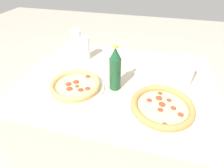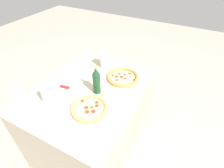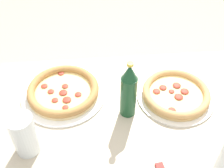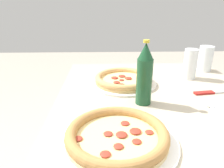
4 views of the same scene
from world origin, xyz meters
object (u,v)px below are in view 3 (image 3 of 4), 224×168
Objects in this scene: pizza_veggie at (176,94)px; glass_water at (25,136)px; beer_bottle at (129,91)px; pizza_salami at (63,91)px.

pizza_veggie is 0.59m from glass_water.
pizza_veggie is 0.23m from beer_bottle.
beer_bottle is (0.20, 0.06, 0.09)m from pizza_veggie.
pizza_salami is 0.29m from beer_bottle.
beer_bottle is at bearing 155.60° from pizza_salami.
pizza_salami is 1.11× the size of pizza_veggie.
pizza_salami reaches higher than pizza_veggie.
pizza_salami is at bearing -6.78° from pizza_veggie.
pizza_veggie is at bearing 173.22° from pizza_salami.
beer_bottle is at bearing -159.54° from glass_water.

